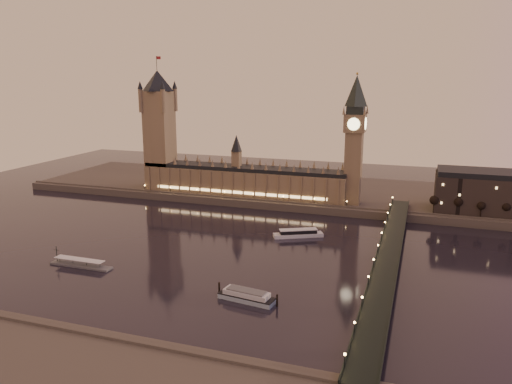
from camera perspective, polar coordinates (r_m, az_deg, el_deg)
ground at (r=315.22m, az=-2.22°, el=-6.79°), size 700.00×700.00×0.00m
far_embankment at (r=460.07m, az=8.67°, el=-0.11°), size 560.00×130.00×6.00m
palace_of_westminster at (r=432.26m, az=-1.49°, el=1.72°), size 180.00×26.62×52.00m
victoria_tower at (r=459.40m, az=-11.00°, el=7.73°), size 31.68×31.68×118.00m
big_ben at (r=403.23m, az=11.21°, el=6.72°), size 17.68×17.68×104.00m
westminster_bridge at (r=295.06m, az=14.78°, el=-7.52°), size 13.20×260.00×15.30m
bare_tree_0 at (r=396.28m, az=19.63°, el=-0.97°), size 6.54×6.54×13.30m
bare_tree_1 at (r=397.04m, az=22.02°, el=-1.15°), size 6.54×6.54×13.30m
bare_tree_2 at (r=398.48m, az=24.39°, el=-1.32°), size 6.54×6.54×13.30m
bare_tree_3 at (r=400.60m, az=26.74°, el=-1.48°), size 6.54×6.54×13.30m
cruise_boat_a at (r=342.82m, az=4.84°, el=-4.74°), size 33.55×21.90×5.42m
moored_barge at (r=249.03m, az=-1.08°, el=-11.78°), size 32.71×11.82×6.05m
pontoon_pier at (r=308.22m, az=-19.39°, el=-7.82°), size 38.86×6.48×10.36m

